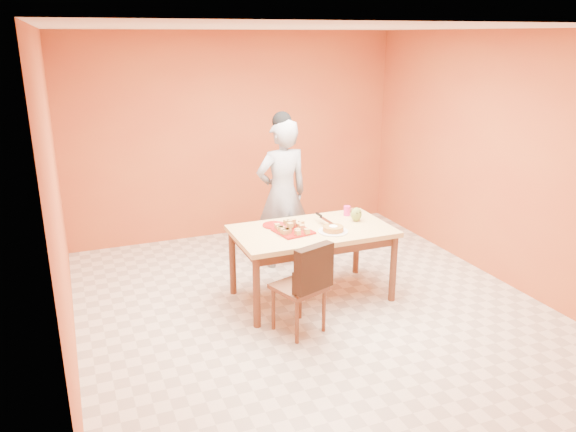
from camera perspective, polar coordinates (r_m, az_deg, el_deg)
name	(u,v)px	position (r m, az deg, el deg)	size (l,w,h in m)	color
floor	(312,307)	(5.78, 2.41, -9.25)	(5.00, 5.00, 0.00)	beige
ceiling	(316,28)	(5.14, 2.83, 18.58)	(5.00, 5.00, 0.00)	white
wall_back	(236,136)	(7.60, -5.31, 8.10)	(4.50, 4.50, 0.00)	#BE5E2B
wall_left	(57,204)	(4.85, -22.38, 1.11)	(5.00, 5.00, 0.00)	#BE5E2B
wall_right	(502,159)	(6.54, 20.92, 5.39)	(5.00, 5.00, 0.00)	#BE5E2B
dining_table	(312,237)	(5.74, 2.47, -2.20)	(1.60, 0.90, 0.76)	#ECCE7B
dining_chair	(300,285)	(5.15, 1.18, -7.06)	(0.53, 0.59, 0.90)	brown
pastry_pile	(293,226)	(5.58, 0.55, -1.01)	(0.30, 0.30, 0.10)	tan
person	(282,194)	(6.51, -0.59, 2.23)	(0.64, 0.42, 1.75)	#969699
pastry_platter	(293,231)	(5.60, 0.55, -1.58)	(0.33, 0.33, 0.02)	#9A110E
red_dinner_plate	(274,225)	(5.79, -1.40, -0.94)	(0.24, 0.24, 0.01)	#9A110E
white_cake_plate	(333,231)	(5.63, 4.60, -1.58)	(0.30, 0.30, 0.01)	silver
sponge_cake	(333,229)	(5.62, 4.61, -1.30)	(0.21, 0.21, 0.05)	#CF7135
cake_server	(326,220)	(5.76, 3.91, -0.45)	(0.05, 0.25, 0.01)	white
egg_ornament	(356,214)	(5.96, 6.96, 0.16)	(0.12, 0.10, 0.15)	olive
magenta_glass	(347,211)	(6.14, 6.01, 0.53)	(0.07, 0.07, 0.11)	#DD2172
checker_tin	(353,211)	(6.28, 6.58, 0.55)	(0.11, 0.11, 0.03)	#38200F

